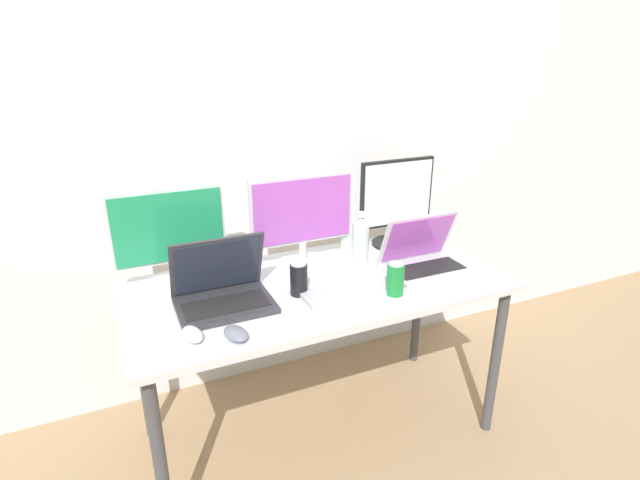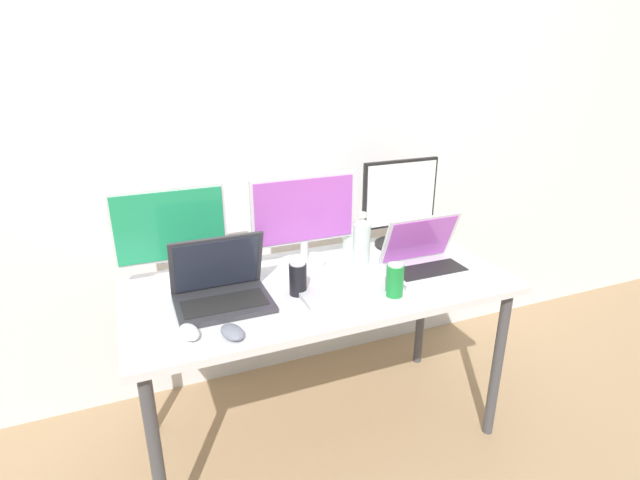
% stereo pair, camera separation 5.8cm
% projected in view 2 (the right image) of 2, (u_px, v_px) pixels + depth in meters
% --- Properties ---
extents(ground_plane, '(16.00, 16.00, 0.00)m').
position_uv_depth(ground_plane, '(320.00, 430.00, 2.24)').
color(ground_plane, '#9E7F5B').
extents(wall_back, '(7.00, 0.08, 2.60)m').
position_uv_depth(wall_back, '(271.00, 119.00, 2.28)').
color(wall_back, silver).
rests_on(wall_back, ground).
extents(work_desk, '(1.51, 0.70, 0.74)m').
position_uv_depth(work_desk, '(320.00, 298.00, 2.00)').
color(work_desk, '#424247').
rests_on(work_desk, ground).
extents(monitor_left, '(0.43, 0.18, 0.38)m').
position_uv_depth(monitor_left, '(171.00, 232.00, 1.92)').
color(monitor_left, silver).
rests_on(monitor_left, work_desk).
extents(monitor_center, '(0.45, 0.19, 0.38)m').
position_uv_depth(monitor_center, '(304.00, 217.00, 2.08)').
color(monitor_center, silver).
rests_on(monitor_center, work_desk).
extents(monitor_right, '(0.37, 0.21, 0.41)m').
position_uv_depth(monitor_right, '(399.00, 202.00, 2.26)').
color(monitor_right, black).
rests_on(monitor_right, work_desk).
extents(laptop_silver, '(0.34, 0.25, 0.25)m').
position_uv_depth(laptop_silver, '(221.00, 288.00, 1.80)').
color(laptop_silver, '#2D2D33').
rests_on(laptop_silver, work_desk).
extents(laptop_secondary, '(0.34, 0.23, 0.23)m').
position_uv_depth(laptop_secondary, '(424.00, 258.00, 2.06)').
color(laptop_secondary, silver).
rests_on(laptop_secondary, work_desk).
extents(keyboard_main, '(0.37, 0.15, 0.02)m').
position_uv_depth(keyboard_main, '(348.00, 292.00, 1.88)').
color(keyboard_main, '#B2B2B7').
rests_on(keyboard_main, work_desk).
extents(mouse_by_keyboard, '(0.08, 0.11, 0.03)m').
position_uv_depth(mouse_by_keyboard, '(189.00, 332.00, 1.60)').
color(mouse_by_keyboard, silver).
rests_on(mouse_by_keyboard, work_desk).
extents(mouse_by_laptop, '(0.09, 0.12, 0.03)m').
position_uv_depth(mouse_by_laptop, '(232.00, 332.00, 1.60)').
color(mouse_by_laptop, slate).
rests_on(mouse_by_laptop, work_desk).
extents(water_bottle, '(0.07, 0.07, 0.24)m').
position_uv_depth(water_bottle, '(362.00, 242.00, 2.08)').
color(water_bottle, silver).
rests_on(water_bottle, work_desk).
extents(soda_can_near_keyboard, '(0.07, 0.07, 0.13)m').
position_uv_depth(soda_can_near_keyboard, '(298.00, 279.00, 1.86)').
color(soda_can_near_keyboard, black).
rests_on(soda_can_near_keyboard, work_desk).
extents(soda_can_by_laptop, '(0.07, 0.07, 0.13)m').
position_uv_depth(soda_can_by_laptop, '(395.00, 280.00, 1.85)').
color(soda_can_by_laptop, '#197F33').
rests_on(soda_can_by_laptop, work_desk).
extents(bamboo_vase, '(0.07, 0.07, 0.36)m').
position_uv_depth(bamboo_vase, '(351.00, 237.00, 2.24)').
color(bamboo_vase, '#B2D1B7').
rests_on(bamboo_vase, work_desk).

